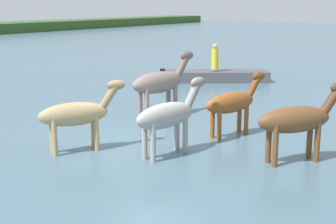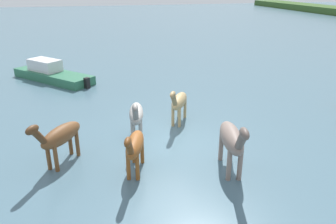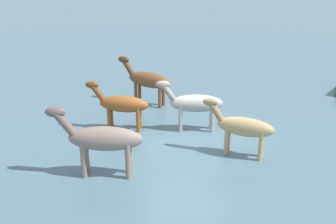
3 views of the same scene
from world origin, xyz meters
The scene contains 8 objects.
ground_plane centered at (0.00, 0.00, 0.00)m, with size 155.05×155.05×0.00m, color #476675.
horse_rear_stallion centered at (-0.44, -0.81, 0.99)m, with size 2.34×0.85×1.81m.
horse_pinto_flank centered at (2.69, 1.71, 1.13)m, with size 2.66×1.01×2.05m.
horse_dark_mare centered at (-1.50, 1.19, 0.96)m, with size 2.10×1.42×1.74m.
horse_lead centered at (2.01, -1.26, 0.94)m, with size 2.19×1.02×1.71m.
horse_chestnut_trailing centered at (0.87, -3.54, 1.01)m, with size 2.12×1.70×1.84m.
boat_tender_starboard centered at (9.99, 3.81, 0.17)m, with size 3.99×4.76×0.75m.
person_spotter_bow centered at (9.79, 3.75, 1.15)m, with size 0.32×0.32×1.19m.
Camera 1 is at (-9.47, -7.20, 3.64)m, focal length 50.65 mm.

